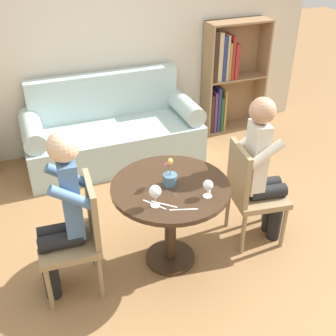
% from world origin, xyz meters
% --- Properties ---
extents(ground_plane, '(16.00, 16.00, 0.00)m').
position_xyz_m(ground_plane, '(0.00, 0.00, 0.00)').
color(ground_plane, olive).
extents(back_wall, '(5.20, 0.05, 2.70)m').
position_xyz_m(back_wall, '(0.00, 2.17, 1.35)').
color(back_wall, beige).
rests_on(back_wall, ground_plane).
extents(round_table, '(0.88, 0.88, 0.72)m').
position_xyz_m(round_table, '(0.00, 0.00, 0.57)').
color(round_table, '#382619').
rests_on(round_table, ground_plane).
extents(couch, '(1.90, 0.80, 0.92)m').
position_xyz_m(couch, '(0.00, 1.75, 0.31)').
color(couch, '#A8C1C1').
rests_on(couch, ground_plane).
extents(bookshelf_right, '(0.78, 0.28, 1.35)m').
position_xyz_m(bookshelf_right, '(1.52, 2.01, 0.69)').
color(bookshelf_right, '#93704C').
rests_on(bookshelf_right, ground_plane).
extents(chair_left, '(0.45, 0.45, 0.90)m').
position_xyz_m(chair_left, '(-0.70, -0.01, 0.49)').
color(chair_left, '#937A56').
rests_on(chair_left, ground_plane).
extents(chair_right, '(0.47, 0.47, 0.90)m').
position_xyz_m(chair_right, '(0.70, 0.02, 0.49)').
color(chair_right, '#937A56').
rests_on(chair_right, ground_plane).
extents(person_left, '(0.43, 0.36, 1.30)m').
position_xyz_m(person_left, '(-0.79, -0.00, 0.69)').
color(person_left, black).
rests_on(person_left, ground_plane).
extents(person_right, '(0.45, 0.38, 1.30)m').
position_xyz_m(person_right, '(0.79, -0.00, 0.68)').
color(person_right, black).
rests_on(person_right, ground_plane).
extents(wine_glass_left, '(0.09, 0.09, 0.16)m').
position_xyz_m(wine_glass_left, '(-0.19, -0.19, 0.84)').
color(wine_glass_left, white).
rests_on(wine_glass_left, round_table).
extents(wine_glass_right, '(0.07, 0.07, 0.13)m').
position_xyz_m(wine_glass_right, '(0.19, -0.22, 0.81)').
color(wine_glass_right, white).
rests_on(wine_glass_right, round_table).
extents(flower_vase, '(0.10, 0.10, 0.22)m').
position_xyz_m(flower_vase, '(-0.00, 0.01, 0.79)').
color(flower_vase, slate).
rests_on(flower_vase, round_table).
extents(knife_left_setting, '(0.18, 0.07, 0.00)m').
position_xyz_m(knife_left_setting, '(-0.02, -0.30, 0.72)').
color(knife_left_setting, silver).
rests_on(knife_left_setting, round_table).
extents(fork_left_setting, '(0.12, 0.16, 0.00)m').
position_xyz_m(fork_left_setting, '(-0.19, -0.18, 0.72)').
color(fork_left_setting, silver).
rests_on(fork_left_setting, round_table).
extents(knife_right_setting, '(0.15, 0.14, 0.00)m').
position_xyz_m(knife_right_setting, '(-0.12, -0.20, 0.72)').
color(knife_right_setting, silver).
rests_on(knife_right_setting, round_table).
extents(fork_right_setting, '(0.10, 0.17, 0.00)m').
position_xyz_m(fork_right_setting, '(0.25, -0.15, 0.72)').
color(fork_right_setting, silver).
rests_on(fork_right_setting, round_table).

